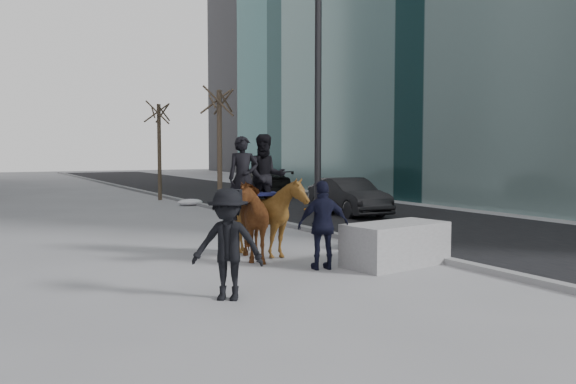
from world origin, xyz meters
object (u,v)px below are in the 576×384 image
car_near (349,196)px  mounted_right (268,208)px  mounted_left (246,214)px  planter (396,244)px

car_near → mounted_right: (-6.42, -6.35, 0.41)m
car_near → mounted_right: bearing=-130.0°
mounted_left → mounted_right: (0.55, 0.02, 0.10)m
planter → mounted_left: mounted_left is taller
planter → car_near: 9.60m
car_near → mounted_left: bearing=-132.3°
planter → mounted_left: bearing=139.3°
planter → mounted_left: (-2.40, 2.07, 0.55)m
mounted_left → mounted_right: bearing=2.0°
car_near → mounted_left: mounted_left is taller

